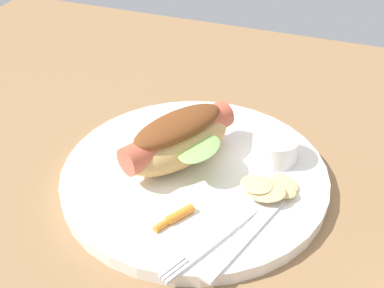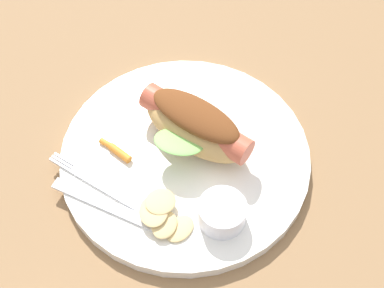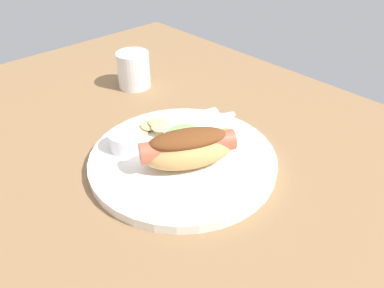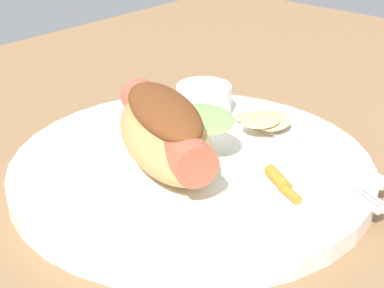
{
  "view_description": "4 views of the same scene",
  "coord_description": "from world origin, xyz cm",
  "px_view_note": "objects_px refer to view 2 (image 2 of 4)",
  "views": [
    {
      "loc": [
        13.45,
        -42.65,
        37.55
      ],
      "look_at": [
        -2.87,
        0.48,
        4.09
      ],
      "focal_mm": 46.28,
      "sensor_mm": 36.0,
      "label": 1
    },
    {
      "loc": [
        35.8,
        5.59,
        60.61
      ],
      "look_at": [
        -0.55,
        0.13,
        6.19
      ],
      "focal_mm": 53.66,
      "sensor_mm": 36.0,
      "label": 2
    },
    {
      "loc": [
        -38.57,
        31.12,
        38.54
      ],
      "look_at": [
        -3.45,
        -1.66,
        4.32
      ],
      "focal_mm": 34.86,
      "sensor_mm": 36.0,
      "label": 3
    },
    {
      "loc": [
        -34.63,
        -29.48,
        24.79
      ],
      "look_at": [
        -3.87,
        -2.59,
        4.28
      ],
      "focal_mm": 54.0,
      "sensor_mm": 36.0,
      "label": 4
    }
  ],
  "objects_px": {
    "hot_dog": "(197,125)",
    "fork": "(105,188)",
    "sauce_ramekin": "(222,213)",
    "knife": "(104,204)",
    "plate": "(185,158)",
    "carrot_garnish": "(116,150)",
    "chips_pile": "(163,215)"
  },
  "relations": [
    {
      "from": "hot_dog",
      "to": "fork",
      "type": "height_order",
      "value": "hot_dog"
    },
    {
      "from": "sauce_ramekin",
      "to": "knife",
      "type": "bearing_deg",
      "value": -88.96
    },
    {
      "from": "plate",
      "to": "carrot_garnish",
      "type": "distance_m",
      "value": 0.09
    },
    {
      "from": "plate",
      "to": "knife",
      "type": "bearing_deg",
      "value": -44.38
    },
    {
      "from": "hot_dog",
      "to": "knife",
      "type": "bearing_deg",
      "value": 76.19
    },
    {
      "from": "sauce_ramekin",
      "to": "knife",
      "type": "xyz_separation_m",
      "value": [
        0.0,
        -0.14,
        -0.01
      ]
    },
    {
      "from": "plate",
      "to": "carrot_garnish",
      "type": "xyz_separation_m",
      "value": [
        0.01,
        -0.08,
        0.01
      ]
    },
    {
      "from": "knife",
      "to": "carrot_garnish",
      "type": "height_order",
      "value": "carrot_garnish"
    },
    {
      "from": "hot_dog",
      "to": "carrot_garnish",
      "type": "relative_size",
      "value": 3.39
    },
    {
      "from": "plate",
      "to": "fork",
      "type": "bearing_deg",
      "value": -54.22
    },
    {
      "from": "sauce_ramekin",
      "to": "plate",
      "type": "bearing_deg",
      "value": -145.89
    },
    {
      "from": "knife",
      "to": "carrot_garnish",
      "type": "bearing_deg",
      "value": -71.81
    },
    {
      "from": "plate",
      "to": "fork",
      "type": "xyz_separation_m",
      "value": [
        0.06,
        -0.09,
        0.01
      ]
    },
    {
      "from": "hot_dog",
      "to": "chips_pile",
      "type": "distance_m",
      "value": 0.12
    },
    {
      "from": "knife",
      "to": "fork",
      "type": "bearing_deg",
      "value": -62.35
    },
    {
      "from": "carrot_garnish",
      "to": "hot_dog",
      "type": "bearing_deg",
      "value": 108.95
    },
    {
      "from": "plate",
      "to": "sauce_ramekin",
      "type": "bearing_deg",
      "value": 34.11
    },
    {
      "from": "plate",
      "to": "chips_pile",
      "type": "relative_size",
      "value": 4.24
    },
    {
      "from": "knife",
      "to": "sauce_ramekin",
      "type": "bearing_deg",
      "value": -162.26
    },
    {
      "from": "plate",
      "to": "hot_dog",
      "type": "relative_size",
      "value": 1.98
    },
    {
      "from": "plate",
      "to": "sauce_ramekin",
      "type": "relative_size",
      "value": 5.63
    },
    {
      "from": "hot_dog",
      "to": "carrot_garnish",
      "type": "height_order",
      "value": "hot_dog"
    },
    {
      "from": "hot_dog",
      "to": "sauce_ramekin",
      "type": "height_order",
      "value": "hot_dog"
    },
    {
      "from": "chips_pile",
      "to": "hot_dog",
      "type": "bearing_deg",
      "value": 168.63
    },
    {
      "from": "sauce_ramekin",
      "to": "chips_pile",
      "type": "distance_m",
      "value": 0.07
    },
    {
      "from": "hot_dog",
      "to": "carrot_garnish",
      "type": "distance_m",
      "value": 0.1
    },
    {
      "from": "plate",
      "to": "hot_dog",
      "type": "bearing_deg",
      "value": 152.5
    },
    {
      "from": "hot_dog",
      "to": "knife",
      "type": "height_order",
      "value": "hot_dog"
    },
    {
      "from": "fork",
      "to": "knife",
      "type": "height_order",
      "value": "same"
    },
    {
      "from": "plate",
      "to": "carrot_garnish",
      "type": "relative_size",
      "value": 6.7
    },
    {
      "from": "fork",
      "to": "chips_pile",
      "type": "height_order",
      "value": "chips_pile"
    },
    {
      "from": "hot_dog",
      "to": "chips_pile",
      "type": "height_order",
      "value": "hot_dog"
    }
  ]
}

